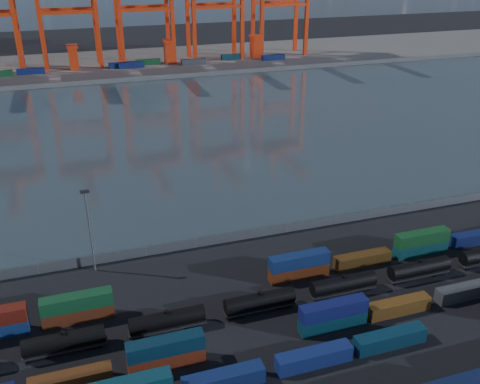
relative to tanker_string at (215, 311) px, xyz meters
name	(u,v)px	position (x,y,z in m)	size (l,w,h in m)	color
ground	(299,322)	(12.74, -4.77, -1.90)	(700.00, 700.00, 0.00)	black
harbor_water	(168,128)	(12.74, 100.23, -1.90)	(700.00, 700.00, 0.00)	#313F47
far_quay	(126,64)	(12.74, 205.23, -0.90)	(700.00, 70.00, 2.00)	#514F4C
container_row_south	(268,365)	(3.76, -14.18, 0.12)	(139.77, 2.35, 5.00)	#37393B
container_row_mid	(323,322)	(15.56, -7.67, -0.29)	(140.42, 2.28, 4.85)	#434548
container_row_north	(289,270)	(16.07, 7.00, 0.08)	(140.15, 2.30, 4.90)	navy
tanker_string	(215,311)	(0.00, 0.00, 0.00)	(120.85, 2.65, 3.80)	black
waterfront_fence	(243,235)	(12.74, 23.23, -0.90)	(160.12, 0.12, 2.20)	#595B5E
yard_light_mast	(89,227)	(-17.26, 21.23, 7.39)	(1.60, 0.40, 16.60)	slate
quay_containers	(106,66)	(1.74, 190.69, 1.40)	(172.58, 10.99, 2.60)	navy
straddle_carriers	(122,54)	(10.24, 195.23, 5.92)	(140.00, 7.00, 11.10)	red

